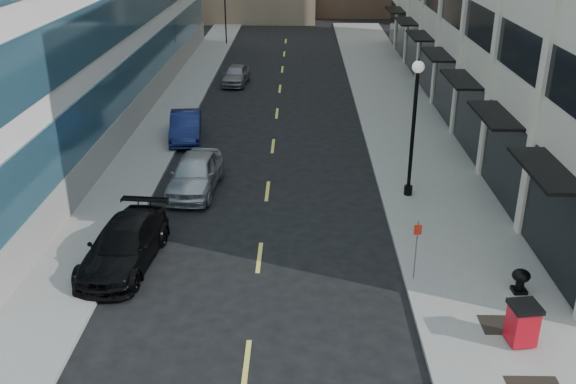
{
  "coord_description": "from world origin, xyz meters",
  "views": [
    {
      "loc": [
        1.44,
        -12.28,
        11.53
      ],
      "look_at": [
        1.04,
        8.12,
        2.55
      ],
      "focal_mm": 40.0,
      "sensor_mm": 36.0,
      "label": 1
    }
  ],
  "objects_px": {
    "car_black_pickup": "(124,245)",
    "car_grey_sedan": "(236,75)",
    "car_silver_sedan": "(195,173)",
    "urn_planter": "(521,279)",
    "car_blue_sedan": "(186,126)",
    "trash_bin": "(522,322)",
    "lamppost": "(414,117)",
    "sign_post": "(417,242)"
  },
  "relations": [
    {
      "from": "trash_bin",
      "to": "urn_planter",
      "type": "height_order",
      "value": "trash_bin"
    },
    {
      "from": "car_black_pickup",
      "to": "urn_planter",
      "type": "xyz_separation_m",
      "value": [
        13.31,
        -1.76,
        -0.12
      ]
    },
    {
      "from": "trash_bin",
      "to": "lamppost",
      "type": "height_order",
      "value": "lamppost"
    },
    {
      "from": "car_black_pickup",
      "to": "urn_planter",
      "type": "relative_size",
      "value": 6.47
    },
    {
      "from": "car_silver_sedan",
      "to": "urn_planter",
      "type": "xyz_separation_m",
      "value": [
        11.8,
        -8.36,
        -0.18
      ]
    },
    {
      "from": "car_black_pickup",
      "to": "car_grey_sedan",
      "type": "relative_size",
      "value": 1.3
    },
    {
      "from": "lamppost",
      "to": "sign_post",
      "type": "bearing_deg",
      "value": -97.09
    },
    {
      "from": "car_silver_sedan",
      "to": "sign_post",
      "type": "height_order",
      "value": "sign_post"
    },
    {
      "from": "trash_bin",
      "to": "car_grey_sedan",
      "type": "bearing_deg",
      "value": 102.02
    },
    {
      "from": "trash_bin",
      "to": "lamppost",
      "type": "bearing_deg",
      "value": 90.8
    },
    {
      "from": "car_blue_sedan",
      "to": "lamppost",
      "type": "xyz_separation_m",
      "value": [
        10.98,
        -7.58,
        2.93
      ]
    },
    {
      "from": "car_silver_sedan",
      "to": "sign_post",
      "type": "distance_m",
      "value": 11.44
    },
    {
      "from": "car_blue_sedan",
      "to": "sign_post",
      "type": "height_order",
      "value": "sign_post"
    },
    {
      "from": "car_black_pickup",
      "to": "car_blue_sedan",
      "type": "distance_m",
      "value": 13.6
    },
    {
      "from": "car_grey_sedan",
      "to": "sign_post",
      "type": "bearing_deg",
      "value": -67.16
    },
    {
      "from": "car_blue_sedan",
      "to": "trash_bin",
      "type": "distance_m",
      "value": 22.01
    },
    {
      "from": "car_silver_sedan",
      "to": "car_blue_sedan",
      "type": "relative_size",
      "value": 1.08
    },
    {
      "from": "car_blue_sedan",
      "to": "sign_post",
      "type": "bearing_deg",
      "value": -62.38
    },
    {
      "from": "urn_planter",
      "to": "lamppost",
      "type": "bearing_deg",
      "value": 107.32
    },
    {
      "from": "car_black_pickup",
      "to": "car_silver_sedan",
      "type": "height_order",
      "value": "car_silver_sedan"
    },
    {
      "from": "car_blue_sedan",
      "to": "lamppost",
      "type": "distance_m",
      "value": 13.66
    },
    {
      "from": "car_silver_sedan",
      "to": "car_grey_sedan",
      "type": "distance_m",
      "value": 19.25
    },
    {
      "from": "car_blue_sedan",
      "to": "urn_planter",
      "type": "bearing_deg",
      "value": -55.91
    },
    {
      "from": "car_grey_sedan",
      "to": "sign_post",
      "type": "distance_m",
      "value": 28.2
    },
    {
      "from": "trash_bin",
      "to": "urn_planter",
      "type": "distance_m",
      "value": 2.83
    },
    {
      "from": "car_grey_sedan",
      "to": "lamppost",
      "type": "height_order",
      "value": "lamppost"
    },
    {
      "from": "car_blue_sedan",
      "to": "car_black_pickup",
      "type": "bearing_deg",
      "value": -96.61
    },
    {
      "from": "lamppost",
      "to": "urn_planter",
      "type": "bearing_deg",
      "value": -72.68
    },
    {
      "from": "urn_planter",
      "to": "trash_bin",
      "type": "bearing_deg",
      "value": -106.94
    },
    {
      "from": "sign_post",
      "to": "urn_planter",
      "type": "distance_m",
      "value": 3.51
    },
    {
      "from": "car_black_pickup",
      "to": "trash_bin",
      "type": "height_order",
      "value": "car_black_pickup"
    },
    {
      "from": "trash_bin",
      "to": "lamppost",
      "type": "xyz_separation_m",
      "value": [
        -1.6,
        10.48,
        2.82
      ]
    },
    {
      "from": "trash_bin",
      "to": "car_black_pickup",
      "type": "bearing_deg",
      "value": 152.44
    },
    {
      "from": "car_grey_sedan",
      "to": "lamppost",
      "type": "xyz_separation_m",
      "value": [
        9.38,
        -19.83,
        2.98
      ]
    },
    {
      "from": "car_black_pickup",
      "to": "sign_post",
      "type": "distance_m",
      "value": 10.09
    },
    {
      "from": "lamppost",
      "to": "urn_planter",
      "type": "xyz_separation_m",
      "value": [
        2.42,
        -7.77,
        -3.03
      ]
    },
    {
      "from": "car_blue_sedan",
      "to": "urn_planter",
      "type": "relative_size",
      "value": 5.55
    },
    {
      "from": "sign_post",
      "to": "car_blue_sedan",
      "type": "bearing_deg",
      "value": 120.66
    },
    {
      "from": "car_silver_sedan",
      "to": "urn_planter",
      "type": "relative_size",
      "value": 5.97
    },
    {
      "from": "car_grey_sedan",
      "to": "urn_planter",
      "type": "bearing_deg",
      "value": -61.57
    },
    {
      "from": "trash_bin",
      "to": "sign_post",
      "type": "xyz_separation_m",
      "value": [
        -2.48,
        3.43,
        0.72
      ]
    },
    {
      "from": "car_black_pickup",
      "to": "trash_bin",
      "type": "bearing_deg",
      "value": -14.25
    }
  ]
}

